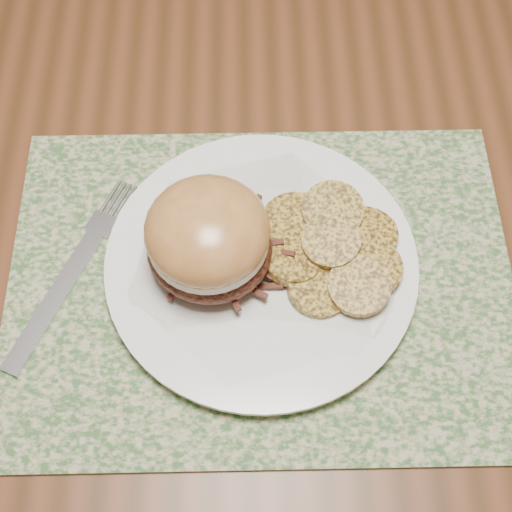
{
  "coord_description": "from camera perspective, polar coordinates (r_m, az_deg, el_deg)",
  "views": [
    {
      "loc": [
        -0.22,
        -0.52,
        1.32
      ],
      "look_at": [
        -0.21,
        -0.24,
        0.79
      ],
      "focal_mm": 50.0,
      "sensor_mm": 36.0,
      "label": 1
    }
  ],
  "objects": [
    {
      "name": "ground",
      "position": [
        1.44,
        8.4,
        -6.55
      ],
      "size": [
        3.5,
        3.5,
        0.0
      ],
      "primitive_type": "plane",
      "color": "#53381C",
      "rests_on": "ground"
    },
    {
      "name": "placemat",
      "position": [
        0.64,
        0.39,
        -2.06
      ],
      "size": [
        0.45,
        0.33,
        0.0
      ],
      "primitive_type": "cube",
      "color": "#3B6031",
      "rests_on": "dining_table"
    },
    {
      "name": "dinner_plate",
      "position": [
        0.63,
        0.43,
        -0.65
      ],
      "size": [
        0.26,
        0.26,
        0.02
      ],
      "primitive_type": "cylinder",
      "color": "white",
      "rests_on": "placemat"
    },
    {
      "name": "pork_sandwich",
      "position": [
        0.59,
        -3.85,
        1.41
      ],
      "size": [
        0.13,
        0.13,
        0.08
      ],
      "rotation": [
        0.0,
        0.0,
        -0.31
      ],
      "color": "black",
      "rests_on": "dinner_plate"
    },
    {
      "name": "dining_table",
      "position": [
        0.86,
        14.22,
        10.3
      ],
      "size": [
        1.5,
        0.9,
        0.75
      ],
      "color": "brown",
      "rests_on": "ground"
    },
    {
      "name": "fork",
      "position": [
        0.66,
        -14.42,
        -1.13
      ],
      "size": [
        0.1,
        0.2,
        0.0
      ],
      "rotation": [
        0.0,
        0.0,
        -0.43
      ],
      "color": "#B4B4BB",
      "rests_on": "placemat"
    },
    {
      "name": "roasted_potatoes",
      "position": [
        0.62,
        6.17,
        0.56
      ],
      "size": [
        0.13,
        0.14,
        0.03
      ],
      "color": "#B69035",
      "rests_on": "dinner_plate"
    }
  ]
}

